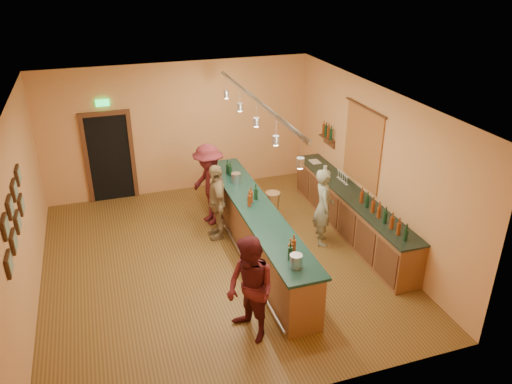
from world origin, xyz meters
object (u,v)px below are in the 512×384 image
object	(u,v)px
customer_b	(217,201)
bar_stool	(273,199)
tasting_bar	(256,228)
customer_c	(209,185)
back_counter	(351,212)
customer_a	(250,290)
bartender	(323,207)

from	to	relation	value
customer_b	bar_stool	size ratio (longest dim) A/B	2.42
tasting_bar	customer_c	distance (m)	1.71
tasting_bar	customer_b	size ratio (longest dim) A/B	3.12
tasting_bar	customer_b	distance (m)	1.10
back_counter	tasting_bar	bearing A→B (deg)	-175.23
back_counter	tasting_bar	world-z (taller)	tasting_bar
customer_c	bar_stool	world-z (taller)	customer_c
customer_a	customer_c	size ratio (longest dim) A/B	0.95
tasting_bar	customer_b	xyz separation A→B (m)	(-0.55, 0.93, 0.21)
back_counter	customer_c	size ratio (longest dim) A/B	2.49
customer_a	customer_c	bearing A→B (deg)	156.65
customer_a	bar_stool	bearing A→B (deg)	135.52
bartender	bar_stool	bearing A→B (deg)	43.47
back_counter	customer_c	world-z (taller)	customer_c
back_counter	customer_b	world-z (taller)	customer_b
customer_a	customer_b	size ratio (longest dim) A/B	1.06
customer_b	customer_a	bearing A→B (deg)	-0.73
back_counter	customer_b	distance (m)	2.84
bartender	tasting_bar	bearing A→B (deg)	106.80
tasting_bar	back_counter	bearing A→B (deg)	4.77
customer_b	customer_c	world-z (taller)	customer_c
bartender	customer_b	xyz separation A→B (m)	(-1.98, 0.92, -0.00)
customer_a	bar_stool	size ratio (longest dim) A/B	2.58
back_counter	tasting_bar	distance (m)	2.18
customer_b	bar_stool	distance (m)	1.41
back_counter	bartender	bearing A→B (deg)	-167.29
tasting_bar	customer_b	bearing A→B (deg)	120.45
back_counter	customer_a	distance (m)	3.84
customer_b	bar_stool	world-z (taller)	customer_b
back_counter	customer_c	bearing A→B (deg)	152.63
bartender	customer_a	xyz separation A→B (m)	(-2.25, -2.21, 0.05)
tasting_bar	customer_c	size ratio (longest dim) A/B	2.80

